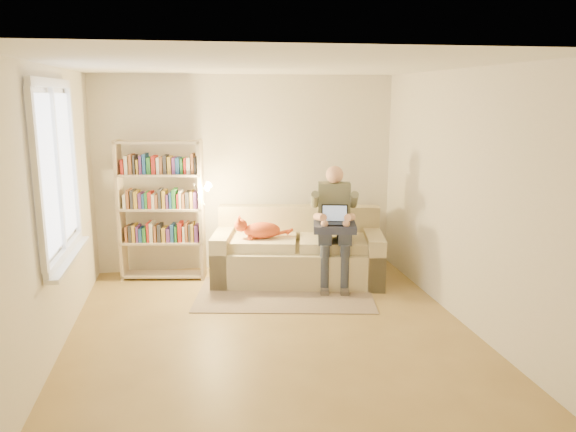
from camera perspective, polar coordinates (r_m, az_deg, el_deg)
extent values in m
plane|color=olive|center=(5.80, -1.71, -11.55)|extent=(4.50, 4.50, 0.00)
cube|color=white|center=(5.32, -1.89, 15.06)|extent=(4.00, 4.50, 0.02)
cube|color=silver|center=(5.50, -22.89, 0.40)|extent=(0.02, 4.50, 2.60)
cube|color=silver|center=(6.02, 17.42, 1.74)|extent=(0.02, 4.50, 2.60)
cube|color=silver|center=(7.61, -4.20, 4.35)|extent=(4.00, 0.02, 2.60)
cube|color=silver|center=(3.26, 3.84, -6.27)|extent=(4.00, 0.02, 2.60)
plane|color=white|center=(5.63, -22.44, 4.30)|extent=(0.00, 1.50, 1.50)
cube|color=white|center=(5.59, -23.00, 12.34)|extent=(0.05, 1.50, 0.08)
cube|color=white|center=(5.78, -21.71, -3.46)|extent=(0.05, 1.50, 0.08)
cube|color=white|center=(5.63, -22.34, 4.31)|extent=(0.04, 0.05, 1.50)
cube|color=white|center=(5.79, -21.29, -3.93)|extent=(0.12, 1.52, 0.04)
cube|color=#BFB187|center=(7.22, 1.01, -4.83)|extent=(2.27, 1.37, 0.45)
cube|color=#BFB187|center=(7.46, 1.08, -0.68)|extent=(2.12, 0.65, 0.46)
cube|color=#BFB187|center=(7.27, -6.54, -4.00)|extent=(0.41, 0.98, 0.64)
cube|color=#BFB187|center=(7.23, 8.62, -4.13)|extent=(0.41, 0.98, 0.64)
cube|color=beige|center=(7.11, -2.84, -2.70)|extent=(1.01, 0.81, 0.13)
cube|color=beige|center=(7.09, 4.88, -2.77)|extent=(1.01, 0.81, 0.13)
cube|color=#666B56|center=(7.06, 4.70, 1.19)|extent=(0.44, 0.30, 0.55)
sphere|color=tan|center=(6.98, 4.76, 4.21)|extent=(0.22, 0.22, 0.22)
cube|color=#303644|center=(6.88, 3.75, -1.90)|extent=(0.25, 0.47, 0.17)
cube|color=#303644|center=(6.89, 5.73, -1.92)|extent=(0.25, 0.47, 0.17)
cylinder|color=#303644|center=(6.77, 3.75, -5.36)|extent=(0.12, 0.12, 0.59)
cylinder|color=#303644|center=(6.78, 5.78, -5.37)|extent=(0.12, 0.12, 0.59)
ellipsoid|color=#FF6831|center=(7.04, -2.87, -1.47)|extent=(0.50, 0.33, 0.21)
sphere|color=#FF6831|center=(7.01, -5.04, -0.97)|extent=(0.16, 0.16, 0.16)
cylinder|color=#FF6831|center=(7.08, -0.88, -1.71)|extent=(0.23, 0.09, 0.06)
cube|color=#282D46|center=(6.84, 4.75, -1.14)|extent=(0.59, 0.51, 0.09)
cube|color=black|center=(6.79, 4.77, -0.77)|extent=(0.36, 0.29, 0.02)
cube|color=black|center=(6.88, 4.74, 0.29)|extent=(0.33, 0.13, 0.21)
plane|color=#8CA5CC|center=(6.88, 4.74, 0.29)|extent=(0.30, 0.13, 0.28)
cube|color=#C2B093|center=(7.43, -16.63, 0.53)|extent=(0.08, 0.27, 1.79)
cube|color=#C2B093|center=(7.22, -8.76, 0.56)|extent=(0.08, 0.27, 1.79)
cube|color=#C2B093|center=(7.52, -12.45, -5.80)|extent=(1.10, 0.44, 0.03)
cube|color=#C2B093|center=(7.40, -12.61, -2.58)|extent=(1.10, 0.44, 0.03)
cube|color=#C2B093|center=(7.30, -12.76, 0.73)|extent=(1.10, 0.44, 0.03)
cube|color=#C2B093|center=(7.23, -12.92, 4.12)|extent=(1.10, 0.44, 0.03)
cube|color=#C2B093|center=(7.19, -13.08, 7.34)|extent=(1.10, 0.44, 0.03)
cube|color=gold|center=(7.37, -12.65, -1.67)|extent=(0.93, 0.36, 0.21)
cube|color=#66337F|center=(7.28, -12.81, 1.67)|extent=(0.93, 0.36, 0.21)
cube|color=#1E4C8C|center=(7.22, -12.97, 5.07)|extent=(0.93, 0.36, 0.21)
cylinder|color=silver|center=(7.22, -9.39, 1.01)|extent=(0.10, 0.10, 0.04)
cone|color=silver|center=(7.04, -8.35, 3.00)|extent=(0.14, 0.16, 0.15)
cube|color=gray|center=(6.77, -0.32, -7.94)|extent=(2.27, 1.59, 0.01)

